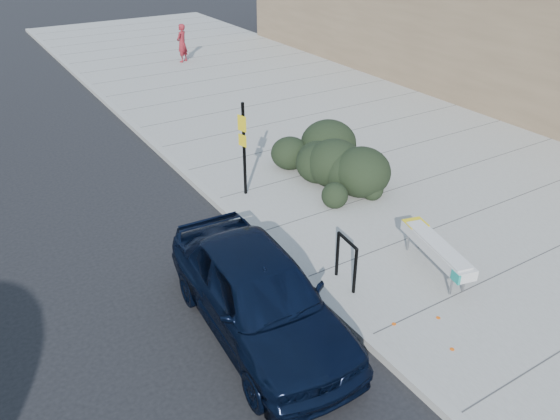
{
  "coord_description": "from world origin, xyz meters",
  "views": [
    {
      "loc": [
        -5.12,
        -7.3,
        6.71
      ],
      "look_at": [
        0.28,
        1.36,
        1.0
      ],
      "focal_mm": 35.0,
      "sensor_mm": 36.0,
      "label": 1
    }
  ],
  "objects_px": {
    "sedan_navy": "(259,294)",
    "pedestrian": "(182,43)",
    "bike_rack": "(346,257)",
    "sign_post": "(244,144)",
    "bench": "(436,248)"
  },
  "relations": [
    {
      "from": "bench",
      "to": "sign_post",
      "type": "bearing_deg",
      "value": 122.04
    },
    {
      "from": "bike_rack",
      "to": "sign_post",
      "type": "bearing_deg",
      "value": 93.7
    },
    {
      "from": "bike_rack",
      "to": "pedestrian",
      "type": "distance_m",
      "value": 18.58
    },
    {
      "from": "sedan_navy",
      "to": "pedestrian",
      "type": "height_order",
      "value": "pedestrian"
    },
    {
      "from": "sedan_navy",
      "to": "bike_rack",
      "type": "bearing_deg",
      "value": 7.03
    },
    {
      "from": "sign_post",
      "to": "pedestrian",
      "type": "distance_m",
      "value": 14.25
    },
    {
      "from": "bench",
      "to": "sedan_navy",
      "type": "xyz_separation_m",
      "value": [
        -3.87,
        0.46,
        0.15
      ]
    },
    {
      "from": "pedestrian",
      "to": "bike_rack",
      "type": "bearing_deg",
      "value": 42.18
    },
    {
      "from": "bench",
      "to": "sign_post",
      "type": "height_order",
      "value": "sign_post"
    },
    {
      "from": "bike_rack",
      "to": "pedestrian",
      "type": "height_order",
      "value": "pedestrian"
    },
    {
      "from": "bench",
      "to": "sign_post",
      "type": "xyz_separation_m",
      "value": [
        -1.66,
        5.03,
        0.89
      ]
    },
    {
      "from": "sign_post",
      "to": "sedan_navy",
      "type": "relative_size",
      "value": 0.51
    },
    {
      "from": "sedan_navy",
      "to": "pedestrian",
      "type": "distance_m",
      "value": 19.27
    },
    {
      "from": "bike_rack",
      "to": "sign_post",
      "type": "height_order",
      "value": "sign_post"
    },
    {
      "from": "sign_post",
      "to": "pedestrian",
      "type": "relative_size",
      "value": 1.4
    }
  ]
}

